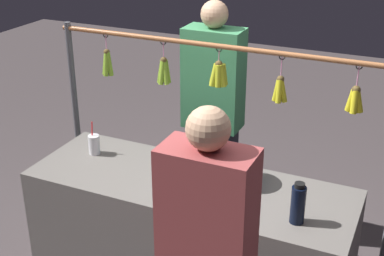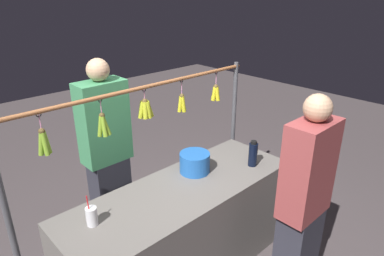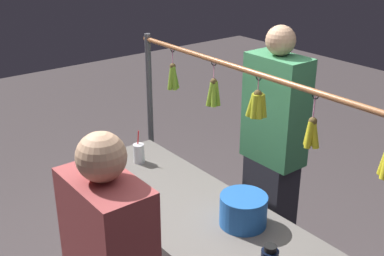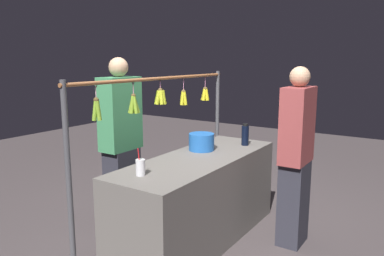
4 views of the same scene
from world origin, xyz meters
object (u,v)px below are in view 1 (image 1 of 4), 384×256
(water_bottle, at_px, (298,204))
(vendor_person, at_px, (213,122))
(drink_cup, at_px, (94,144))
(blue_bucket, at_px, (236,169))

(water_bottle, distance_m, vendor_person, 1.29)
(drink_cup, relative_size, vendor_person, 0.13)
(blue_bucket, bearing_deg, drink_cup, 2.45)
(water_bottle, xyz_separation_m, blue_bucket, (0.44, -0.27, -0.03))
(water_bottle, bearing_deg, blue_bucket, -31.38)
(blue_bucket, height_order, vendor_person, vendor_person)
(vendor_person, bearing_deg, water_bottle, 132.41)
(water_bottle, relative_size, drink_cup, 1.05)
(water_bottle, xyz_separation_m, vendor_person, (0.87, -0.95, -0.07))
(drink_cup, distance_m, vendor_person, 0.90)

